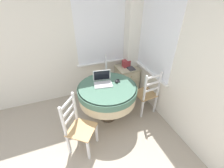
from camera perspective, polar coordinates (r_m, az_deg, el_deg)
The scene contains 11 objects.
corner_room_shell at distance 2.53m, azimuth -0.33°, elevation 9.72°, with size 4.54×4.60×2.55m.
round_dining_table at distance 2.81m, azimuth -1.78°, elevation -3.23°, with size 1.10×1.10×0.76m.
laptop at distance 2.78m, azimuth -3.59°, elevation 1.09°, with size 0.36×0.31×0.24m.
computer_mouse at distance 2.82m, azimuth 1.72°, elevation 1.00°, with size 0.06×0.09×0.05m.
cell_phone at distance 2.87m, azimuth 2.39°, elevation 1.23°, with size 0.06×0.12×0.01m.
dining_chair_near_back_window at distance 3.55m, azimuth -4.07°, elevation 2.05°, with size 0.48×0.48×0.99m.
dining_chair_near_right_window at distance 3.13m, azimuth 13.03°, elevation -3.66°, with size 0.42×0.43×0.99m.
dining_chair_camera_near at distance 2.47m, azimuth -12.53°, elevation -15.91°, with size 0.54×0.54×0.99m.
corner_cabinet at distance 3.80m, azimuth 5.59°, elevation 1.96°, with size 0.50×0.50×0.65m.
storage_box at distance 3.65m, azimuth 5.43°, elevation 7.82°, with size 0.17×0.14×0.17m.
book_on_cabinet at distance 3.59m, azimuth 7.13°, elevation 5.99°, with size 0.15×0.24×0.02m.
Camera 1 is at (0.50, -0.42, 2.29)m, focal length 24.00 mm.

